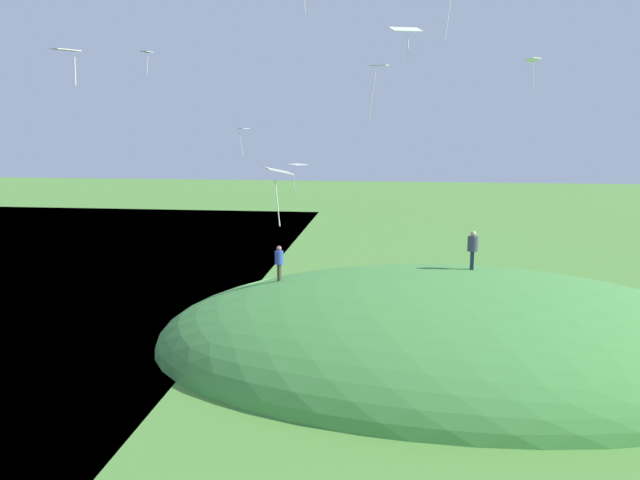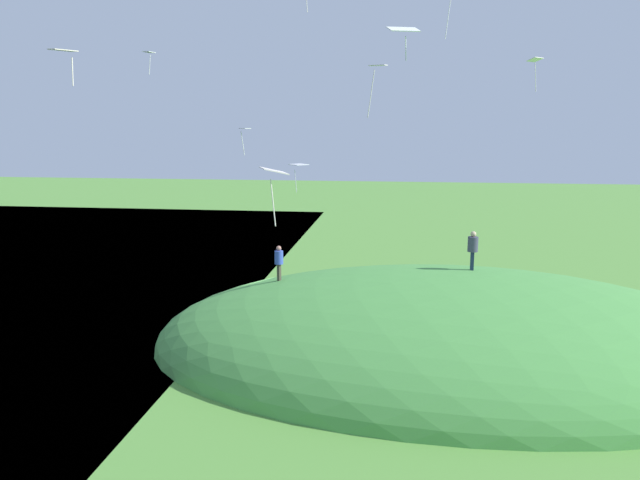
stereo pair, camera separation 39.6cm
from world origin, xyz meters
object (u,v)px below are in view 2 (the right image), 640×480
at_px(kite_7, 244,131).
at_px(kite_12, 535,62).
at_px(person_watching_kites, 473,246).
at_px(kite_9, 274,173).
at_px(kite_10, 149,54).
at_px(person_on_hilltop, 279,259).
at_px(kite_14, 377,71).
at_px(kite_8, 298,165).
at_px(kite_4, 64,52).
at_px(kite_1, 403,30).

distance_m(kite_7, kite_12, 16.05).
distance_m(person_watching_kites, kite_9, 12.46).
relative_size(kite_7, kite_10, 1.24).
bearing_deg(kite_10, person_on_hilltop, -37.64).
distance_m(person_watching_kites, kite_14, 9.07).
distance_m(person_watching_kites, kite_8, 12.09).
xyz_separation_m(person_watching_kites, kite_4, (-13.71, -9.37, 7.60)).
distance_m(kite_7, kite_8, 3.65).
height_order(kite_4, kite_10, kite_10).
bearing_deg(kite_7, person_watching_kites, -28.28).
relative_size(person_on_hilltop, kite_7, 1.06).
xyz_separation_m(kite_1, kite_9, (-3.81, -4.15, -4.69)).
bearing_deg(kite_10, kite_8, 7.94).
xyz_separation_m(person_watching_kites, kite_1, (-3.38, -5.22, 8.66)).
bearing_deg(kite_7, kite_10, -173.59).
relative_size(kite_7, kite_12, 0.91).
bearing_deg(kite_12, kite_9, -124.98).
xyz_separation_m(kite_10, kite_14, (13.10, -8.55, -1.84)).
distance_m(kite_1, kite_14, 3.08).
bearing_deg(person_watching_kites, person_on_hilltop, 94.35).
xyz_separation_m(kite_12, kite_14, (-7.77, -8.28, -1.09)).
height_order(kite_7, kite_12, kite_12).
height_order(kite_4, kite_7, kite_4).
distance_m(person_on_hilltop, kite_9, 10.03).
relative_size(person_watching_kites, kite_10, 1.42).
xyz_separation_m(person_on_hilltop, kite_10, (-8.64, 6.66, 10.06)).
bearing_deg(kite_8, kite_7, -169.45).
relative_size(kite_1, kite_12, 0.71).
relative_size(kite_1, kite_9, 0.66).
bearing_deg(person_on_hilltop, kite_12, 132.03).
distance_m(person_watching_kites, kite_4, 18.26).
distance_m(kite_9, kite_10, 19.28).
relative_size(person_on_hilltop, kite_1, 1.35).
relative_size(person_watching_kites, kite_4, 1.64).
distance_m(kite_8, kite_14, 11.71).
bearing_deg(kite_9, person_watching_kites, 52.50).
relative_size(kite_10, kite_14, 0.61).
xyz_separation_m(kite_9, kite_12, (10.57, 15.10, 4.64)).
bearing_deg(kite_9, kite_14, 67.74).
bearing_deg(kite_14, kite_12, 46.81).
distance_m(person_on_hilltop, kite_10, 14.84).
height_order(kite_8, kite_12, kite_12).
bearing_deg(kite_7, kite_8, 10.55).
bearing_deg(kite_7, kite_9, -72.38).
xyz_separation_m(kite_1, kite_8, (-5.85, 12.38, -5.56)).
xyz_separation_m(person_on_hilltop, kite_7, (-3.40, 7.25, 5.78)).
relative_size(kite_9, kite_14, 0.89).
bearing_deg(kite_7, person_on_hilltop, -64.87).
distance_m(kite_10, kite_12, 20.89).
height_order(kite_1, kite_14, kite_1).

